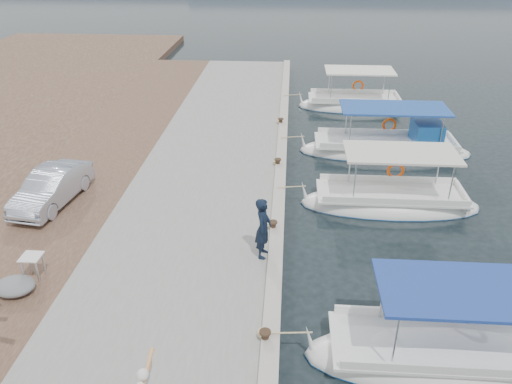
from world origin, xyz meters
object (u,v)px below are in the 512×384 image
at_px(fishing_caique_b, 448,359).
at_px(fishing_caique_c, 389,204).
at_px(fishing_caique_d, 387,150).
at_px(parked_car, 52,187).
at_px(fishing_caique_e, 354,106).
at_px(fisherman, 263,228).

bearing_deg(fishing_caique_b, fishing_caique_c, 90.80).
height_order(fishing_caique_c, fishing_caique_d, same).
relative_size(fishing_caique_b, fishing_caique_d, 0.87).
xyz_separation_m(fishing_caique_b, parked_car, (-12.29, 6.19, 0.99)).
height_order(fishing_caique_b, fishing_caique_d, same).
height_order(fishing_caique_e, fisherman, fisherman).
bearing_deg(fishing_caique_c, parked_car, -173.23).
bearing_deg(fishing_caique_d, fisherman, -119.50).
bearing_deg(fishing_caique_e, fishing_caique_d, -82.78).
xyz_separation_m(fishing_caique_b, fishing_caique_e, (-0.23, 19.35, 0.00)).
xyz_separation_m(fishing_caique_c, parked_car, (-12.18, -1.45, 0.99)).
xyz_separation_m(fishing_caique_c, fishing_caique_e, (-0.12, 11.72, -0.00)).
xyz_separation_m(fishing_caique_e, fisherman, (-4.39, -15.91, 1.33)).
distance_m(fishing_caique_b, fishing_caique_c, 7.63).
bearing_deg(fishing_caique_b, fisherman, 143.30).
distance_m(fishing_caique_b, parked_car, 13.79).
xyz_separation_m(fishing_caique_d, parked_car, (-12.91, -6.51, 0.93)).
relative_size(fishing_caique_b, fishing_caique_c, 1.03).
bearing_deg(fishing_caique_d, fishing_caique_b, -92.78).
bearing_deg(fishing_caique_b, fishing_caique_e, 90.67).
distance_m(fishing_caique_c, fishing_caique_d, 5.12).
bearing_deg(fisherman, fishing_caique_c, -39.30).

